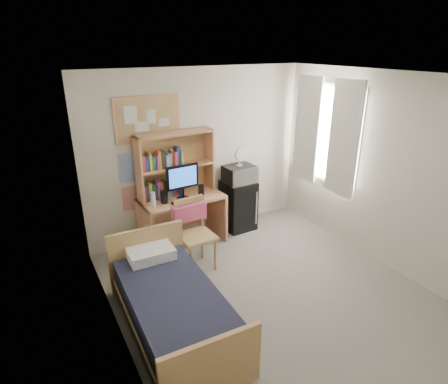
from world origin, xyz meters
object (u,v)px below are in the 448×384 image
mini_fridge (238,205)px  bed (174,311)px  bulletin_board (147,119)px  speaker_left (164,197)px  desk_chair (196,236)px  desk_fan (239,157)px  monitor (183,182)px  speaker_right (201,190)px  microwave (239,174)px  desk (183,221)px

mini_fridge → bed: bearing=-138.6°
mini_fridge → bulletin_board: bearing=167.5°
speaker_left → bulletin_board: bearing=91.8°
desk_chair → mini_fridge: 1.36m
bulletin_board → desk_fan: bearing=-11.1°
monitor → speaker_right: 0.35m
microwave → monitor: bearing=-176.1°
desk_chair → microwave: size_ratio=2.09×
desk_chair → speaker_left: size_ratio=5.36×
desk_chair → monitor: bearing=78.9°
desk_chair → monitor: size_ratio=1.89×
bulletin_board → bed: 2.66m
desk_chair → speaker_right: (0.40, 0.66, 0.36)m
speaker_right → desk_fan: 0.82m
bed → microwave: size_ratio=3.84×
bed → desk_fan: 2.73m
monitor → microwave: 1.03m
monitor → desk_fan: size_ratio=1.84×
monitor → speaker_left: monitor is taller
bed → speaker_right: 2.10m
desk → microwave: microwave is taller
bulletin_board → microwave: size_ratio=1.99×
bulletin_board → bed: bulletin_board is taller
mini_fridge → speaker_left: bearing=-175.9°
bulletin_board → speaker_right: bearing=-29.5°
microwave → mini_fridge: bearing=90.0°
speaker_right → desk_fan: desk_fan is taller
desk_chair → monitor: (0.10, 0.64, 0.54)m
bed → desk_chair: bearing=55.1°
mini_fridge → monitor: size_ratio=1.57×
mini_fridge → speaker_left: (-1.32, -0.15, 0.46)m
desk → mini_fridge: (1.02, 0.07, 0.02)m
bulletin_board → bed: size_ratio=0.52×
bulletin_board → monitor: bulletin_board is taller
speaker_right → microwave: size_ratio=0.34×
desk → desk_fan: size_ratio=4.36×
speaker_left → monitor: bearing=0.0°
desk → mini_fridge: size_ratio=1.52×
desk → speaker_right: 0.56m
desk → microwave: size_ratio=2.63×
desk_chair → monitor: monitor is taller
desk_chair → desk_fan: desk_fan is taller
monitor → microwave: size_ratio=1.11×
speaker_left → desk_fan: (1.32, 0.13, 0.37)m
microwave → speaker_left: bearing=-176.8°
bulletin_board → speaker_left: 1.12m
bed → speaker_right: bearing=57.1°
mini_fridge → desk: bearing=-178.3°
bulletin_board → desk_chair: bulletin_board is taller
speaker_left → bed: bearing=-111.3°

